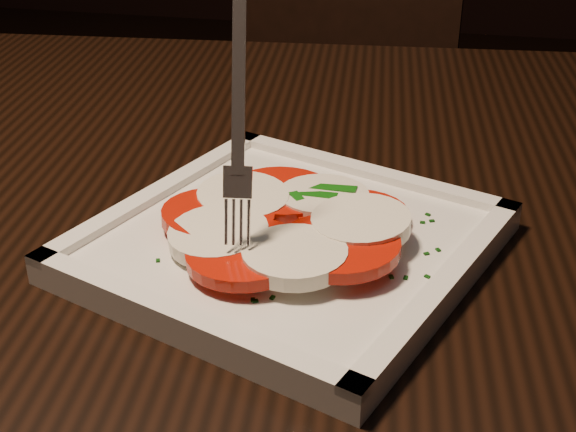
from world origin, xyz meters
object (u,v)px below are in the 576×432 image
object	(u,v)px
chair	(333,92)
plate	(288,245)
table	(260,295)
fork	(240,111)

from	to	relation	value
chair	plate	world-z (taller)	chair
table	plate	size ratio (longest dim) A/B	5.26
chair	plate	size ratio (longest dim) A/B	3.86
chair	fork	world-z (taller)	fork
table	fork	size ratio (longest dim) A/B	8.40
chair	fork	distance (m)	0.99
table	fork	xyz separation A→B (m)	(0.02, -0.11, 0.21)
table	chair	xyz separation A→B (m)	(-0.06, 0.82, -0.12)
plate	table	bearing A→B (deg)	115.28
table	fork	distance (m)	0.24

